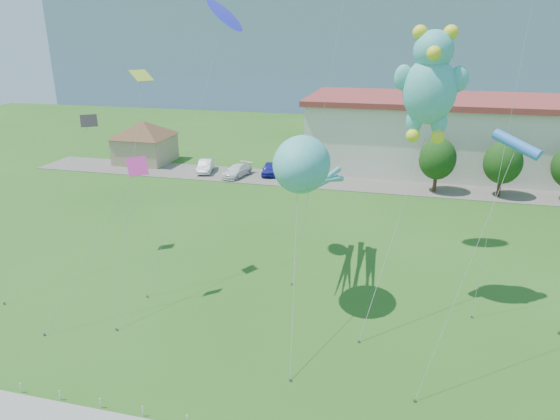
# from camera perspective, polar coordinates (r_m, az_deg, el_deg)

# --- Properties ---
(ground) EXTENTS (160.00, 160.00, 0.00)m
(ground) POSITION_cam_1_polar(r_m,az_deg,el_deg) (23.13, -6.66, -21.47)
(ground) COLOR #265718
(ground) RESTS_ON ground
(parking_strip) EXTENTS (70.00, 6.00, 0.06)m
(parking_strip) POSITION_cam_1_polar(r_m,az_deg,el_deg) (53.75, 6.46, 3.22)
(parking_strip) COLOR #59544C
(parking_strip) RESTS_ON ground
(hill_ridge) EXTENTS (160.00, 50.00, 25.00)m
(hill_ridge) POSITION_cam_1_polar(r_m,az_deg,el_deg) (136.33, 11.93, 18.20)
(hill_ridge) COLOR #73909F
(hill_ridge) RESTS_ON ground
(pavilion) EXTENTS (9.20, 9.20, 5.00)m
(pavilion) POSITION_cam_1_polar(r_m,az_deg,el_deg) (63.38, -15.25, 7.97)
(pavilion) COLOR tan
(pavilion) RESTS_ON ground
(tree_near) EXTENTS (3.60, 3.60, 5.47)m
(tree_near) POSITION_cam_1_polar(r_m,az_deg,el_deg) (51.62, 17.55, 5.59)
(tree_near) COLOR #3F2B19
(tree_near) RESTS_ON ground
(tree_mid) EXTENTS (3.60, 3.60, 5.47)m
(tree_mid) POSITION_cam_1_polar(r_m,az_deg,el_deg) (52.35, 24.12, 4.97)
(tree_mid) COLOR #3F2B19
(tree_mid) RESTS_ON ground
(parked_car_silver) EXTENTS (2.36, 4.42, 1.38)m
(parked_car_silver) POSITION_cam_1_polar(r_m,az_deg,el_deg) (57.68, -8.50, 5.01)
(parked_car_silver) COLOR silver
(parked_car_silver) RESTS_ON parking_strip
(parked_car_white) EXTENTS (2.76, 4.74, 1.29)m
(parked_car_white) POSITION_cam_1_polar(r_m,az_deg,el_deg) (55.39, -4.95, 4.50)
(parked_car_white) COLOR white
(parked_car_white) RESTS_ON parking_strip
(parked_car_blue) EXTENTS (2.08, 4.02, 1.31)m
(parked_car_blue) POSITION_cam_1_polar(r_m,az_deg,el_deg) (55.94, -1.21, 4.73)
(parked_car_blue) COLOR #1A1C94
(parked_car_blue) RESTS_ON parking_strip
(parked_car_black) EXTENTS (1.97, 4.30, 1.37)m
(parked_car_black) POSITION_cam_1_polar(r_m,az_deg,el_deg) (54.80, 3.10, 4.41)
(parked_car_black) COLOR black
(parked_car_black) RESTS_ON parking_strip
(octopus_kite) EXTENTS (3.09, 14.74, 9.99)m
(octopus_kite) POSITION_cam_1_polar(r_m,az_deg,el_deg) (28.53, 3.06, 4.37)
(octopus_kite) COLOR #45ACA9
(octopus_kite) RESTS_ON ground
(teddy_bear_kite) EXTENTS (4.47, 7.01, 15.52)m
(teddy_bear_kite) POSITION_cam_1_polar(r_m,az_deg,el_deg) (28.19, 16.82, 13.82)
(teddy_bear_kite) COLOR #45ACA9
(teddy_bear_kite) RESTS_ON ground
(small_kite_blue) EXTENTS (3.71, 8.53, 16.86)m
(small_kite_blue) POSITION_cam_1_polar(r_m,az_deg,el_deg) (33.56, -6.54, 20.65)
(small_kite_blue) COLOR #2224C5
(small_kite_blue) RESTS_ON ground
(small_kite_yellow) EXTENTS (1.83, 7.84, 13.17)m
(small_kite_yellow) POSITION_cam_1_polar(r_m,az_deg,el_deg) (30.80, -15.87, 11.49)
(small_kite_yellow) COLOR #9BC02D
(small_kite_yellow) RESTS_ON ground
(small_kite_black) EXTENTS (1.82, 9.49, 9.89)m
(small_kite_black) POSITION_cam_1_polar(r_m,az_deg,el_deg) (36.38, -21.87, 7.50)
(small_kite_black) COLOR black
(small_kite_black) RESTS_ON ground
(small_kite_cyan) EXTENTS (3.83, 6.58, 10.86)m
(small_kite_cyan) POSITION_cam_1_polar(r_m,az_deg,el_deg) (24.81, 25.33, 6.56)
(small_kite_cyan) COLOR blue
(small_kite_cyan) RESTS_ON ground
(small_kite_pink) EXTENTS (3.91, 6.22, 8.48)m
(small_kite_pink) POSITION_cam_1_polar(r_m,az_deg,el_deg) (29.14, -16.96, 3.00)
(small_kite_pink) COLOR #FB37A3
(small_kite_pink) RESTS_ON ground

